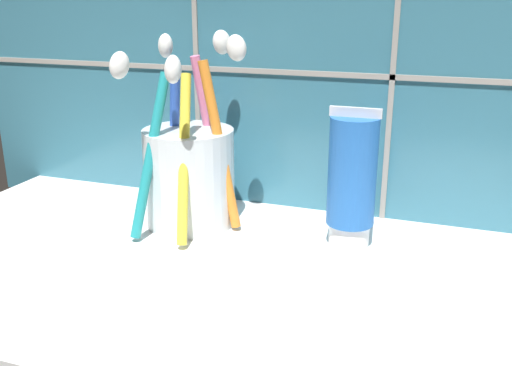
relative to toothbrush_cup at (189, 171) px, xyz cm
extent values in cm
cube|color=white|center=(15.07, -7.72, -6.18)|extent=(77.52, 31.17, 2.00)
cube|color=#336B7F|center=(15.07, 8.11, 13.39)|extent=(87.52, 1.50, 41.14)
cube|color=gray|center=(15.07, 7.26, 8.45)|extent=(87.52, 0.24, 0.50)
cube|color=gray|center=(-2.37, 7.26, 13.39)|extent=(0.50, 0.24, 41.14)
cube|color=gray|center=(17.01, 7.26, 13.39)|extent=(0.50, 0.24, 41.14)
cylinder|color=silver|center=(-0.05, 0.11, -0.65)|extent=(8.37, 8.37, 9.06)
cylinder|color=orange|center=(3.34, -0.44, 2.72)|extent=(3.74, 1.34, 15.16)
ellipsoid|color=white|center=(4.91, -0.25, 11.30)|extent=(2.21, 1.54, 2.47)
cylinder|color=pink|center=(1.03, 2.53, 2.77)|extent=(2.93, 3.11, 15.23)
ellipsoid|color=white|center=(1.98, 3.59, 11.39)|extent=(2.32, 2.37, 2.45)
cylinder|color=blue|center=(-2.12, 1.42, 2.59)|extent=(2.83, 2.64, 14.87)
ellipsoid|color=white|center=(-3.02, 2.20, 11.06)|extent=(2.35, 2.28, 2.41)
cylinder|color=teal|center=(-1.97, -3.49, 2.18)|extent=(2.68, 5.28, 14.19)
ellipsoid|color=white|center=(-2.86, -5.89, 10.19)|extent=(2.01, 2.59, 2.61)
cylinder|color=yellow|center=(1.18, -3.30, 2.14)|extent=(2.42, 5.78, 14.13)
ellipsoid|color=white|center=(1.94, -6.02, 10.09)|extent=(1.88, 2.59, 2.64)
cylinder|color=white|center=(15.15, 0.11, -4.16)|extent=(3.46, 3.46, 2.03)
cylinder|color=blue|center=(15.15, 0.11, 1.47)|extent=(4.07, 4.07, 9.24)
cube|color=silver|center=(15.15, 0.11, 6.49)|extent=(4.27, 0.36, 0.80)
camera|label=1|loc=(22.63, -45.43, 15.58)|focal=40.00mm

